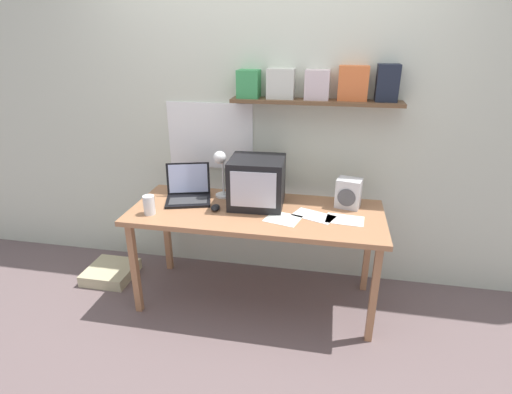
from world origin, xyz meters
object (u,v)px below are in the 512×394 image
Objects in this scene: crt_monitor at (257,182)px; loose_paper_near_monitor at (345,220)px; space_heater at (349,193)px; computer_mouse at (215,208)px; corner_desk at (256,218)px; desk_lamp at (221,167)px; laptop at (188,191)px; printed_handout at (314,216)px; floor_cushion at (111,272)px; juice_glass at (149,206)px; open_notebook at (283,219)px.

crt_monitor reaches higher than loose_paper_near_monitor.
space_heater is 1.84× the size of computer_mouse.
corner_desk is 4.78× the size of desk_lamp.
laptop is 0.30m from desk_lamp.
space_heater is (0.63, 0.08, -0.07)m from crt_monitor.
crt_monitor reaches higher than laptop.
loose_paper_near_monitor reaches higher than corner_desk.
computer_mouse is at bearing -81.53° from desk_lamp.
computer_mouse is 0.37× the size of printed_handout.
space_heater is at bearing 3.77° from floor_cushion.
juice_glass is at bearing -173.35° from loose_paper_near_monitor.
crt_monitor is 1.26× the size of printed_handout.
loose_paper_near_monitor is 1.97m from floor_cushion.
computer_mouse is (0.01, -0.21, -0.23)m from desk_lamp.
open_notebook is (-0.42, -0.29, -0.10)m from space_heater.
computer_mouse is at bearing -6.20° from floor_cushion.
open_notebook is 0.70× the size of floor_cushion.
crt_monitor is 0.75m from juice_glass.
juice_glass reaches higher than floor_cushion.
desk_lamp is 1.41× the size of loose_paper_near_monitor.
floor_cushion is (-1.23, 0.06, -0.63)m from corner_desk.
desk_lamp is (-0.29, 0.17, 0.30)m from corner_desk.
juice_glass is at bearing -135.99° from laptop.
open_notebook is (-0.40, -0.06, 0.00)m from loose_paper_near_monitor.
juice_glass is 0.64× the size of space_heater.
floor_cushion is at bearing 154.72° from juice_glass.
floor_cushion is (-0.94, -0.11, -0.94)m from desk_lamp.
loose_paper_near_monitor is (1.30, 0.15, -0.06)m from juice_glass.
loose_paper_near_monitor is at bearing 6.65° from juice_glass.
juice_glass is at bearing -159.10° from crt_monitor.
corner_desk is 1.39m from floor_cushion.
loose_paper_near_monitor is at bearing -6.26° from printed_handout.
floor_cushion is at bearing -162.87° from space_heater.
open_notebook is at bearing -7.24° from computer_mouse.
laptop is 0.34m from juice_glass.
corner_desk is 6.75× the size of loose_paper_near_monitor.
loose_paper_near_monitor is at bearing -81.72° from space_heater.
laptop is 3.41× the size of computer_mouse.
computer_mouse is at bearing 172.76° from open_notebook.
loose_paper_near_monitor is at bearing -8.15° from desk_lamp.
desk_lamp is 0.92m from space_heater.
printed_handout is (-0.22, -0.20, -0.10)m from space_heater.
juice_glass reaches higher than loose_paper_near_monitor.
floor_cushion is (-0.71, -0.05, -0.76)m from laptop.
laptop reaches higher than juice_glass.
crt_monitor reaches higher than printed_handout.
loose_paper_near_monitor is (0.61, -0.14, -0.17)m from crt_monitor.
desk_lamp is (0.24, 0.06, 0.18)m from laptop.
open_notebook is at bearing -132.40° from space_heater.
space_heater is (1.32, 0.38, 0.04)m from juice_glass.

